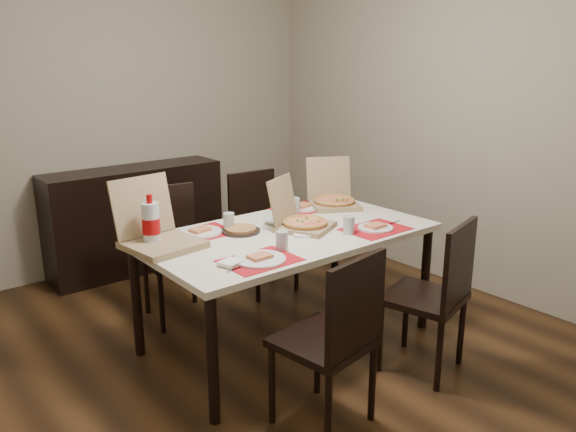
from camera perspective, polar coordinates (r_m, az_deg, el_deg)
The scene contains 19 objects.
ground at distance 3.76m, azimuth -3.09°, elevation -13.00°, with size 3.80×4.00×0.02m, color #422814.
room_walls at distance 3.65m, azimuth -7.64°, elevation 14.66°, with size 3.84×4.02×2.62m.
sideboard at distance 5.03m, azimuth -15.19°, elevation -0.28°, with size 1.50×0.40×0.90m, color black.
dining_table at distance 3.53m, azimuth -0.00°, elevation -2.60°, with size 1.80×1.00×0.75m.
chair_near_left at distance 2.77m, azimuth 4.81°, elevation -11.96°, with size 0.48×0.48×0.93m.
chair_near_right at distance 3.35m, azimuth 14.85°, elevation -7.38°, with size 0.51×0.51×0.93m.
chair_far_left at distance 4.05m, azimuth -11.62°, elevation -3.04°, with size 0.48×0.48×0.93m.
chair_far_right at distance 4.47m, azimuth -2.89°, elevation -0.96°, with size 0.45×0.45×0.93m.
setting_near_left at distance 3.04m, azimuth -2.63°, elevation -3.99°, with size 0.47×0.30×0.11m.
setting_near_right at distance 3.56m, azimuth 8.12°, elevation -1.12°, with size 0.50×0.30×0.11m.
setting_far_left at distance 3.51m, azimuth -8.49°, elevation -1.40°, with size 0.51×0.30×0.11m.
setting_far_right at distance 4.00m, azimuth 1.29°, elevation 0.93°, with size 0.51×0.30×0.11m.
napkin_loose at distance 3.43m, azimuth 1.50°, elevation -1.84°, with size 0.12×0.11×0.02m, color white.
pizza_box_center at distance 3.55m, azimuth 1.30°, elevation -0.46°, with size 0.44×0.46×0.32m.
pizza_box_right at distance 4.11m, azimuth 4.59°, elevation 1.79°, with size 0.47×0.48×0.34m.
pizza_box_left at distance 3.30m, azimuth -13.04°, elevation -1.98°, with size 0.43×0.47×0.38m.
faina_plate at distance 3.51m, azimuth -4.83°, elevation -1.43°, with size 0.24×0.24×0.03m.
dip_bowl at distance 3.66m, azimuth -1.34°, elevation -0.56°, with size 0.13×0.13×0.03m, color white.
soda_bottle at distance 3.29m, azimuth -13.74°, elevation -0.86°, with size 0.10×0.10×0.31m.
Camera 1 is at (-1.92, -2.67, 1.80)m, focal length 35.00 mm.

